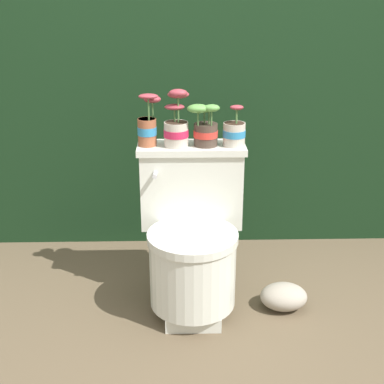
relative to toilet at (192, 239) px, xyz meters
The scene contains 8 objects.
ground_plane 0.37m from the toilet, 59.51° to the right, with size 12.00×12.00×0.00m, color brown.
hedge_backdrop 1.24m from the toilet, 87.16° to the left, with size 3.81×0.98×1.52m.
toilet is the anchor object (origin of this frame).
potted_plant_left 0.56m from the toilet, 145.18° to the left, with size 0.11×0.11×0.24m.
potted_plant_midleft 0.52m from the toilet, 118.45° to the left, with size 0.12×0.11×0.26m.
potted_plant_middle 0.51m from the toilet, 63.85° to the left, with size 0.14×0.12×0.20m.
potted_plant_midright 0.53m from the toilet, 32.88° to the left, with size 0.10×0.10×0.19m.
garden_stone 0.52m from the toilet, ahead, with size 0.22×0.18×0.12m.
Camera 1 is at (-0.11, -2.10, 1.44)m, focal length 50.00 mm.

